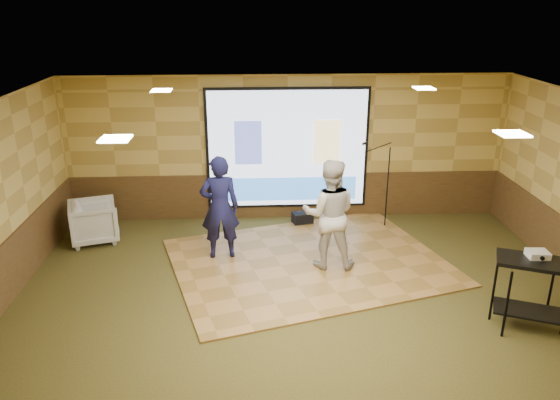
{
  "coord_description": "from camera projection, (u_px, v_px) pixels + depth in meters",
  "views": [
    {
      "loc": [
        -0.72,
        -7.35,
        4.4
      ],
      "look_at": [
        -0.28,
        1.0,
        1.3
      ],
      "focal_mm": 35.0,
      "sensor_mm": 36.0,
      "label": 1
    }
  ],
  "objects": [
    {
      "name": "room_shell",
      "position": [
        304.0,
        171.0,
        7.72
      ],
      "size": [
        9.04,
        7.04,
        3.02
      ],
      "color": "tan",
      "rests_on": "ground"
    },
    {
      "name": "projector",
      "position": [
        538.0,
        254.0,
        7.49
      ],
      "size": [
        0.29,
        0.25,
        0.09
      ],
      "primitive_type": "cube",
      "rotation": [
        0.0,
        0.0,
        -0.06
      ],
      "color": "silver",
      "rests_on": "av_table"
    },
    {
      "name": "projector_screen",
      "position": [
        287.0,
        150.0,
        11.15
      ],
      "size": [
        3.32,
        0.06,
        2.52
      ],
      "color": "black",
      "rests_on": "room_shell"
    },
    {
      "name": "dance_floor",
      "position": [
        309.0,
        262.0,
        9.65
      ],
      "size": [
        5.42,
        4.68,
        0.03
      ],
      "primitive_type": "cube",
      "rotation": [
        0.0,
        0.0,
        0.29
      ],
      "color": "#A0723A",
      "rests_on": "ground"
    },
    {
      "name": "ground",
      "position": [
        302.0,
        301.0,
        8.45
      ],
      "size": [
        9.0,
        9.0,
        0.0
      ],
      "primitive_type": "plane",
      "color": "#303819",
      "rests_on": "ground"
    },
    {
      "name": "player_left",
      "position": [
        220.0,
        207.0,
        9.52
      ],
      "size": [
        0.72,
        0.51,
        1.87
      ],
      "primitive_type": "imported",
      "rotation": [
        0.0,
        0.0,
        3.24
      ],
      "color": "#151642",
      "rests_on": "dance_floor"
    },
    {
      "name": "downlight_ne",
      "position": [
        424.0,
        88.0,
        9.21
      ],
      "size": [
        0.32,
        0.32,
        0.02
      ],
      "primitive_type": "cube",
      "color": "beige",
      "rests_on": "room_shell"
    },
    {
      "name": "downlight_nw",
      "position": [
        161.0,
        90.0,
        8.99
      ],
      "size": [
        0.32,
        0.32,
        0.02
      ],
      "primitive_type": "cube",
      "color": "beige",
      "rests_on": "room_shell"
    },
    {
      "name": "wainscot_left",
      "position": [
        0.0,
        281.0,
        8.06
      ],
      "size": [
        0.04,
        7.0,
        0.95
      ],
      "primitive_type": "cube",
      "color": "#452A17",
      "rests_on": "ground"
    },
    {
      "name": "player_right",
      "position": [
        329.0,
        214.0,
        9.18
      ],
      "size": [
        1.01,
        0.83,
        1.91
      ],
      "primitive_type": "imported",
      "rotation": [
        0.0,
        0.0,
        3.02
      ],
      "color": "beige",
      "rests_on": "dance_floor"
    },
    {
      "name": "mic_stand",
      "position": [
        383.0,
        204.0,
        11.01
      ],
      "size": [
        0.71,
        0.29,
        1.81
      ],
      "rotation": [
        0.0,
        0.0,
        0.06
      ],
      "color": "black",
      "rests_on": "ground"
    },
    {
      "name": "duffel_bag",
      "position": [
        302.0,
        218.0,
        11.27
      ],
      "size": [
        0.45,
        0.36,
        0.25
      ],
      "primitive_type": "cube",
      "rotation": [
        0.0,
        0.0,
        0.25
      ],
      "color": "black",
      "rests_on": "ground"
    },
    {
      "name": "wainscot_back",
      "position": [
        287.0,
        196.0,
        11.54
      ],
      "size": [
        9.0,
        0.04,
        0.95
      ],
      "primitive_type": "cube",
      "color": "#452A17",
      "rests_on": "ground"
    },
    {
      "name": "av_table",
      "position": [
        532.0,
        280.0,
        7.52
      ],
      "size": [
        1.0,
        0.53,
        1.05
      ],
      "rotation": [
        0.0,
        0.0,
        -0.41
      ],
      "color": "black",
      "rests_on": "ground"
    },
    {
      "name": "banquet_chair",
      "position": [
        94.0,
        222.0,
        10.4
      ],
      "size": [
        1.08,
        1.07,
        0.79
      ],
      "primitive_type": "imported",
      "rotation": [
        0.0,
        0.0,
        1.87
      ],
      "color": "gray",
      "rests_on": "ground"
    },
    {
      "name": "downlight_se",
      "position": [
        512.0,
        134.0,
        6.12
      ],
      "size": [
        0.32,
        0.32,
        0.02
      ],
      "primitive_type": "cube",
      "color": "beige",
      "rests_on": "room_shell"
    },
    {
      "name": "downlight_sw",
      "position": [
        115.0,
        139.0,
        5.9
      ],
      "size": [
        0.32,
        0.32,
        0.02
      ],
      "primitive_type": "cube",
      "color": "beige",
      "rests_on": "room_shell"
    }
  ]
}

